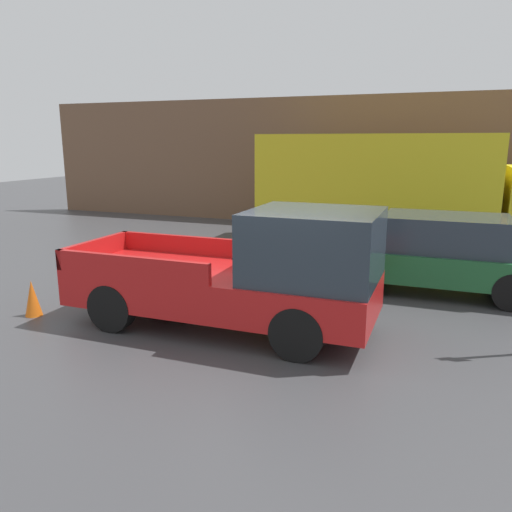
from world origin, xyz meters
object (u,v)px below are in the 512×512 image
object	(u,v)px
delivery_truck	(400,187)
pickup_truck	(249,274)
newspaper_box	(381,216)
traffic_cone	(32,298)
car	(440,253)

from	to	relation	value
delivery_truck	pickup_truck	bearing A→B (deg)	-101.70
delivery_truck	newspaper_box	world-z (taller)	delivery_truck
delivery_truck	traffic_cone	size ratio (longest dim) A/B	13.41
car	newspaper_box	xyz separation A→B (m)	(-2.09, 7.31, -0.32)
pickup_truck	newspaper_box	world-z (taller)	pickup_truck
car	delivery_truck	world-z (taller)	delivery_truck
pickup_truck	delivery_truck	bearing A→B (deg)	78.30
pickup_truck	newspaper_box	distance (m)	10.82
newspaper_box	delivery_truck	bearing A→B (deg)	-73.88
delivery_truck	newspaper_box	size ratio (longest dim) A/B	8.89
pickup_truck	traffic_cone	bearing A→B (deg)	-169.24
newspaper_box	pickup_truck	bearing A→B (deg)	-94.22
car	delivery_truck	size ratio (longest dim) A/B	0.50
newspaper_box	traffic_cone	distance (m)	12.46
delivery_truck	car	bearing A→B (deg)	-74.17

